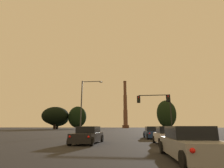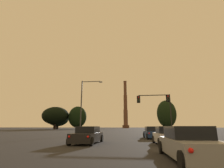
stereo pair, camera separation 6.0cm
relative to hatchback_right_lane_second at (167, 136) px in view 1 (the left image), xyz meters
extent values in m
cube|color=silver|center=(0.00, 0.10, -0.14)|extent=(1.83, 4.05, 0.72)
cube|color=black|center=(0.01, -0.30, 0.50)|extent=(1.61, 1.94, 0.55)
cylinder|color=black|center=(-0.89, 1.70, -0.36)|extent=(0.24, 0.61, 0.60)
cylinder|color=black|center=(0.79, 1.74, -0.36)|extent=(0.24, 0.61, 0.60)
cylinder|color=black|center=(-0.80, -1.55, -0.36)|extent=(0.24, 0.61, 0.60)
cylinder|color=black|center=(0.88, -1.50, -0.36)|extent=(0.24, 0.61, 0.60)
sphere|color=#500705|center=(-0.63, -1.94, 0.02)|extent=(0.17, 0.17, 0.17)
sphere|color=#500705|center=(0.73, -1.90, 0.02)|extent=(0.17, 0.17, 0.17)
cube|color=gray|center=(-0.23, -6.80, -0.14)|extent=(1.95, 4.66, 0.70)
cube|color=black|center=(-0.23, -6.57, 0.49)|extent=(1.69, 2.25, 0.55)
cylinder|color=black|center=(-1.17, -4.93, -0.34)|extent=(0.24, 0.65, 0.64)
cylinder|color=black|center=(0.59, -4.87, -0.34)|extent=(0.24, 0.65, 0.64)
cylinder|color=black|center=(-1.04, -8.73, -0.34)|extent=(0.24, 0.65, 0.64)
sphere|color=red|center=(-0.87, -9.14, 0.02)|extent=(0.17, 0.17, 0.17)
cube|color=navy|center=(-0.36, 7.64, -0.14)|extent=(2.02, 4.68, 0.70)
cube|color=black|center=(-0.37, 7.87, 0.49)|extent=(1.72, 2.28, 0.55)
cylinder|color=black|center=(-1.33, 9.50, -0.34)|extent=(0.25, 0.65, 0.64)
cylinder|color=black|center=(0.43, 9.58, -0.34)|extent=(0.25, 0.65, 0.64)
cylinder|color=black|center=(-1.15, 5.70, -0.34)|extent=(0.25, 0.65, 0.64)
cylinder|color=black|center=(0.61, 5.79, -0.34)|extent=(0.25, 0.65, 0.64)
sphere|color=red|center=(-0.97, 5.29, 0.02)|extent=(0.17, 0.17, 0.17)
sphere|color=red|center=(0.47, 5.36, 0.02)|extent=(0.17, 0.17, 0.17)
cube|color=black|center=(-6.64, 0.12, -0.14)|extent=(1.90, 4.64, 0.70)
cube|color=black|center=(-6.64, 0.35, 0.49)|extent=(1.67, 2.23, 0.55)
cylinder|color=black|center=(-7.48, 2.04, -0.34)|extent=(0.23, 0.64, 0.64)
cylinder|color=black|center=(-5.72, 2.00, -0.34)|extent=(0.23, 0.64, 0.64)
cylinder|color=black|center=(-7.56, -1.76, -0.34)|extent=(0.23, 0.64, 0.64)
cylinder|color=black|center=(-5.80, -1.80, -0.34)|extent=(0.23, 0.64, 0.64)
sphere|color=red|center=(-7.41, -2.18, 0.02)|extent=(0.17, 0.17, 0.17)
sphere|color=red|center=(-5.97, -2.21, 0.02)|extent=(0.17, 0.17, 0.17)
cylinder|color=black|center=(3.47, 14.92, 2.70)|extent=(0.18, 0.18, 6.73)
cylinder|color=black|center=(3.47, 14.92, -0.61)|extent=(0.40, 0.40, 0.10)
cube|color=black|center=(3.18, 14.92, 5.40)|extent=(0.34, 0.34, 1.04)
cube|color=black|center=(3.18, 15.10, 5.40)|extent=(0.58, 0.03, 1.25)
sphere|color=red|center=(3.18, 14.73, 5.72)|extent=(0.22, 0.22, 0.22)
sphere|color=#352604|center=(3.18, 14.73, 5.40)|extent=(0.22, 0.22, 0.22)
sphere|color=black|center=(3.18, 14.73, 5.07)|extent=(0.22, 0.22, 0.22)
cylinder|color=black|center=(0.87, 14.92, 5.97)|extent=(5.20, 0.14, 0.14)
sphere|color=black|center=(3.47, 14.92, 5.97)|extent=(0.18, 0.18, 0.18)
cube|color=black|center=(-1.73, 14.92, 5.33)|extent=(0.34, 0.34, 1.04)
cube|color=black|center=(-1.73, 15.10, 5.33)|extent=(0.58, 0.03, 1.25)
sphere|color=red|center=(-1.73, 14.73, 5.65)|extent=(0.22, 0.22, 0.22)
sphere|color=#352604|center=(-1.73, 14.73, 5.33)|extent=(0.22, 0.22, 0.22)
sphere|color=black|center=(-1.73, 14.73, 5.00)|extent=(0.22, 0.22, 0.22)
cylinder|color=#38383A|center=(-11.27, 13.03, 3.85)|extent=(0.20, 0.20, 9.04)
cylinder|color=#38383A|center=(-9.64, 13.03, 8.22)|extent=(3.26, 0.12, 0.12)
sphere|color=#38383A|center=(-11.27, 13.03, 8.22)|extent=(0.20, 0.20, 0.20)
ellipsoid|color=silver|center=(-8.01, 13.03, 8.10)|extent=(0.64, 0.36, 0.26)
cylinder|color=#523427|center=(-10.65, 157.42, 0.73)|extent=(6.53, 6.53, 2.79)
cylinder|color=brown|center=(-10.65, 157.42, 9.41)|extent=(4.08, 4.08, 14.58)
cylinder|color=brown|center=(-10.65, 157.42, 23.99)|extent=(3.51, 3.51, 14.58)
cylinder|color=brown|center=(-10.65, 157.42, 38.57)|extent=(2.94, 2.94, 14.58)
cylinder|color=brown|center=(-10.65, 157.42, 45.50)|extent=(3.29, 3.29, 0.70)
cylinder|color=black|center=(-32.12, 75.12, 0.46)|extent=(0.95, 0.95, 2.24)
ellipsoid|color=black|center=(-32.12, 75.12, 5.70)|extent=(9.46, 8.52, 10.98)
cylinder|color=black|center=(14.07, 78.27, 0.67)|extent=(0.97, 0.97, 2.66)
ellipsoid|color=black|center=(14.07, 78.27, 7.17)|extent=(9.74, 8.76, 13.79)
cylinder|color=black|center=(-46.47, 83.13, 0.79)|extent=(1.32, 1.32, 2.92)
ellipsoid|color=black|center=(-46.47, 83.13, 6.17)|extent=(13.24, 11.92, 10.45)
cylinder|color=black|center=(-43.53, 73.31, 1.12)|extent=(1.39, 1.39, 3.57)
ellipsoid|color=black|center=(-43.53, 73.31, 6.33)|extent=(13.95, 12.55, 9.14)
camera|label=1|loc=(-2.65, -15.17, 0.74)|focal=28.00mm
camera|label=2|loc=(-2.59, -15.16, 0.74)|focal=28.00mm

